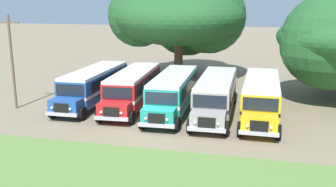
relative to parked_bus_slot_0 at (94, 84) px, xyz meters
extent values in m
plane|color=#84755B|center=(6.86, -5.86, -1.58)|extent=(220.00, 220.00, 0.00)
cube|color=#23519E|center=(0.00, 0.31, -0.03)|extent=(2.63, 9.23, 2.10)
cube|color=silver|center=(0.00, 0.31, -0.20)|extent=(2.66, 9.25, 0.24)
cube|color=black|center=(1.26, 0.62, 0.47)|extent=(0.15, 8.00, 0.80)
cube|color=black|center=(-1.28, 0.59, 0.47)|extent=(0.15, 8.00, 0.80)
cube|color=silver|center=(0.00, 0.31, 1.13)|extent=(2.54, 9.13, 0.22)
cube|color=#23519E|center=(0.07, -4.99, -0.56)|extent=(2.22, 1.43, 1.05)
cube|color=black|center=(0.08, -5.73, -0.53)|extent=(1.10, 0.12, 0.70)
cube|color=#B7B7BC|center=(0.08, -5.77, -0.96)|extent=(2.40, 0.23, 0.24)
cube|color=black|center=(0.06, -4.32, 0.47)|extent=(2.20, 0.09, 0.84)
cube|color=silver|center=(-0.07, 4.93, -0.14)|extent=(0.90, 0.07, 1.30)
sphere|color=#EAE5C6|center=(0.78, -5.77, -0.53)|extent=(0.20, 0.20, 0.20)
sphere|color=#EAE5C6|center=(-0.62, -5.79, -0.53)|extent=(0.20, 0.20, 0.20)
cylinder|color=black|center=(1.27, -4.88, -1.08)|extent=(0.29, 1.00, 1.00)
cylinder|color=black|center=(-1.13, -4.91, -1.08)|extent=(0.29, 1.00, 1.00)
cylinder|color=black|center=(1.15, 3.32, -1.08)|extent=(0.29, 1.00, 1.00)
cylinder|color=black|center=(-1.25, 3.29, -1.08)|extent=(0.29, 1.00, 1.00)
cube|color=red|center=(3.49, 0.19, -0.03)|extent=(3.08, 9.34, 2.10)
cube|color=white|center=(3.49, 0.19, -0.20)|extent=(3.12, 9.36, 0.24)
cube|color=black|center=(4.74, 0.57, 0.47)|extent=(0.55, 7.99, 0.80)
cube|color=black|center=(2.21, 0.41, 0.47)|extent=(0.55, 7.99, 0.80)
cube|color=silver|center=(3.49, 0.19, 1.13)|extent=(3.00, 9.24, 0.22)
cube|color=red|center=(3.83, -5.10, -0.56)|extent=(2.29, 1.54, 1.05)
cube|color=black|center=(3.88, -5.84, -0.53)|extent=(1.10, 0.17, 0.70)
cube|color=#B7B7BC|center=(3.88, -5.88, -0.96)|extent=(2.41, 0.35, 0.24)
cube|color=black|center=(3.79, -4.43, 0.47)|extent=(2.20, 0.20, 0.84)
cube|color=white|center=(3.20, 4.80, -0.14)|extent=(0.90, 0.12, 1.30)
sphere|color=#EAE5C6|center=(4.58, -5.84, -0.53)|extent=(0.20, 0.20, 0.20)
sphere|color=#EAE5C6|center=(3.19, -5.93, -0.53)|extent=(0.20, 0.20, 0.20)
cylinder|color=black|center=(5.03, -4.92, -1.08)|extent=(0.34, 1.02, 1.00)
cylinder|color=black|center=(2.63, -5.08, -1.08)|extent=(0.34, 1.02, 1.00)
cylinder|color=black|center=(4.50, 3.26, -1.08)|extent=(0.34, 1.02, 1.00)
cylinder|color=black|center=(2.11, 3.10, -1.08)|extent=(0.34, 1.02, 1.00)
cube|color=teal|center=(7.01, -0.48, -0.03)|extent=(2.87, 9.29, 2.10)
cube|color=white|center=(7.01, -0.48, -0.20)|extent=(2.90, 9.31, 0.24)
cube|color=black|center=(8.26, -0.13, 0.47)|extent=(0.36, 8.00, 0.80)
cube|color=black|center=(5.73, -0.23, 0.47)|extent=(0.36, 8.00, 0.80)
cube|color=beige|center=(7.01, -0.48, 1.13)|extent=(2.78, 9.19, 0.22)
cube|color=teal|center=(7.22, -5.77, -0.56)|extent=(2.25, 1.49, 1.05)
cube|color=black|center=(7.25, -6.51, -0.53)|extent=(1.10, 0.14, 0.70)
cube|color=#B7B7BC|center=(7.25, -6.55, -0.96)|extent=(2.41, 0.30, 0.24)
cube|color=black|center=(7.19, -5.11, 0.47)|extent=(2.20, 0.15, 0.84)
cube|color=white|center=(6.82, 4.14, -0.14)|extent=(0.90, 0.10, 1.30)
sphere|color=#EAE5C6|center=(7.95, -6.54, -0.53)|extent=(0.20, 0.20, 0.20)
sphere|color=#EAE5C6|center=(6.55, -6.59, -0.53)|extent=(0.20, 0.20, 0.20)
cylinder|color=black|center=(8.42, -5.63, -1.08)|extent=(0.32, 1.01, 1.00)
cylinder|color=black|center=(6.02, -5.72, -1.08)|extent=(0.32, 1.01, 1.00)
cylinder|color=black|center=(8.08, 2.57, -1.08)|extent=(0.32, 1.01, 1.00)
cylinder|color=black|center=(5.69, 2.47, -1.08)|extent=(0.32, 1.01, 1.00)
cube|color=#9E9993|center=(10.37, -0.55, -0.03)|extent=(2.69, 9.25, 2.10)
cube|color=#282828|center=(10.37, -0.55, -0.20)|extent=(2.72, 9.27, 0.24)
cube|color=black|center=(11.63, -0.22, 0.47)|extent=(0.21, 8.00, 0.80)
cube|color=black|center=(9.09, -0.28, 0.47)|extent=(0.21, 8.00, 0.80)
cube|color=beige|center=(10.37, -0.55, 1.13)|extent=(2.61, 9.15, 0.22)
cube|color=#9E9993|center=(10.48, -5.85, -0.56)|extent=(2.23, 1.45, 1.05)
cube|color=black|center=(10.50, -6.59, -0.53)|extent=(1.10, 0.12, 0.70)
cube|color=#B7B7BC|center=(10.50, -6.63, -0.96)|extent=(2.40, 0.25, 0.24)
cube|color=black|center=(10.47, -5.18, 0.47)|extent=(2.20, 0.11, 0.84)
cube|color=#282828|center=(10.27, 4.07, -0.14)|extent=(0.90, 0.08, 1.30)
sphere|color=#EAE5C6|center=(11.20, -6.62, -0.53)|extent=(0.20, 0.20, 0.20)
sphere|color=#EAE5C6|center=(9.80, -6.65, -0.53)|extent=(0.20, 0.20, 0.20)
cylinder|color=black|center=(11.68, -5.72, -1.08)|extent=(0.30, 1.01, 1.00)
cylinder|color=black|center=(9.28, -5.77, -1.08)|extent=(0.30, 1.01, 1.00)
cylinder|color=black|center=(11.51, 2.47, -1.08)|extent=(0.30, 1.01, 1.00)
cylinder|color=black|center=(9.11, 2.42, -1.08)|extent=(0.30, 1.01, 1.00)
cube|color=yellow|center=(13.70, -0.47, -0.03)|extent=(2.56, 9.22, 2.10)
cube|color=black|center=(13.70, -0.47, -0.20)|extent=(2.59, 9.24, 0.24)
cube|color=black|center=(14.98, -0.18, 0.47)|extent=(0.10, 8.00, 0.80)
cube|color=black|center=(12.44, -0.16, 0.47)|extent=(0.10, 8.00, 0.80)
cube|color=silver|center=(13.70, -0.47, 1.13)|extent=(2.48, 9.12, 0.22)
cube|color=yellow|center=(13.67, -5.77, -0.56)|extent=(2.21, 1.42, 1.05)
cube|color=black|center=(13.66, -6.51, -0.53)|extent=(1.10, 0.11, 0.70)
cube|color=#B7B7BC|center=(13.66, -6.55, -0.96)|extent=(2.40, 0.22, 0.24)
cube|color=black|center=(13.67, -5.10, 0.47)|extent=(2.20, 0.08, 0.84)
cube|color=black|center=(13.74, 4.15, -0.14)|extent=(0.90, 0.07, 1.30)
sphere|color=#EAE5C6|center=(14.36, -6.57, -0.53)|extent=(0.20, 0.20, 0.20)
sphere|color=#EAE5C6|center=(12.96, -6.56, -0.53)|extent=(0.20, 0.20, 0.20)
cylinder|color=black|center=(14.87, -5.68, -1.08)|extent=(0.29, 1.00, 1.00)
cylinder|color=black|center=(12.47, -5.66, -1.08)|extent=(0.29, 1.00, 1.00)
cylinder|color=black|center=(14.92, 2.52, -1.08)|extent=(0.29, 1.00, 1.00)
cylinder|color=black|center=(12.52, 2.54, -1.08)|extent=(0.29, 1.00, 1.00)
cylinder|color=brown|center=(4.69, 11.73, 0.65)|extent=(0.95, 0.95, 4.46)
ellipsoid|color=#235628|center=(4.69, 11.73, 5.16)|extent=(13.96, 14.20, 6.08)
sphere|color=#235628|center=(7.75, 13.03, 5.20)|extent=(8.04, 8.04, 8.04)
sphere|color=#235628|center=(0.63, 10.48, 5.30)|extent=(6.65, 6.65, 6.65)
sphere|color=#235628|center=(4.69, 16.39, 4.83)|extent=(8.88, 8.88, 8.88)
sphere|color=#235628|center=(18.82, 4.10, 3.63)|extent=(7.87, 7.87, 7.87)
cylinder|color=brown|center=(-5.36, -3.23, 2.12)|extent=(0.20, 0.20, 7.40)
cube|color=brown|center=(-5.36, -3.23, 5.22)|extent=(1.80, 0.12, 0.12)
camera|label=1|loc=(13.57, -28.98, 6.79)|focal=40.79mm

